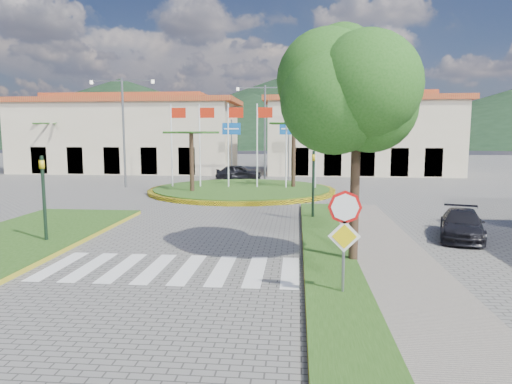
# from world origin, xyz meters

# --- Properties ---
(ground) EXTENTS (160.00, 160.00, 0.00)m
(ground) POSITION_xyz_m (0.00, 0.00, 0.00)
(ground) COLOR slate
(ground) RESTS_ON ground
(sidewalk_right) EXTENTS (4.00, 28.00, 0.15)m
(sidewalk_right) POSITION_xyz_m (6.00, 2.00, 0.07)
(sidewalk_right) COLOR gray
(sidewalk_right) RESTS_ON ground
(verge_right) EXTENTS (1.60, 28.00, 0.18)m
(verge_right) POSITION_xyz_m (4.80, 2.00, 0.09)
(verge_right) COLOR #234814
(verge_right) RESTS_ON ground
(median_left) EXTENTS (5.00, 14.00, 0.18)m
(median_left) POSITION_xyz_m (-6.50, 6.00, 0.09)
(median_left) COLOR #234814
(median_left) RESTS_ON ground
(crosswalk) EXTENTS (8.00, 3.00, 0.01)m
(crosswalk) POSITION_xyz_m (0.00, 4.00, 0.01)
(crosswalk) COLOR silver
(crosswalk) RESTS_ON ground
(roundabout_island) EXTENTS (12.70, 12.70, 6.00)m
(roundabout_island) POSITION_xyz_m (0.00, 22.00, 0.17)
(roundabout_island) COLOR yellow
(roundabout_island) RESTS_ON ground
(stop_sign) EXTENTS (0.80, 0.11, 2.65)m
(stop_sign) POSITION_xyz_m (4.90, 1.96, 1.79)
(stop_sign) COLOR slate
(stop_sign) RESTS_ON ground
(deciduous_tree) EXTENTS (3.60, 3.60, 6.80)m
(deciduous_tree) POSITION_xyz_m (5.50, 5.00, 5.18)
(deciduous_tree) COLOR black
(deciduous_tree) RESTS_ON ground
(traffic_light_left) EXTENTS (0.15, 0.18, 3.20)m
(traffic_light_left) POSITION_xyz_m (-5.20, 6.50, 1.94)
(traffic_light_left) COLOR black
(traffic_light_left) RESTS_ON ground
(traffic_light_right) EXTENTS (0.15, 0.18, 3.20)m
(traffic_light_right) POSITION_xyz_m (4.50, 12.00, 1.94)
(traffic_light_right) COLOR black
(traffic_light_right) RESTS_ON ground
(traffic_light_far) EXTENTS (0.18, 0.15, 3.20)m
(traffic_light_far) POSITION_xyz_m (8.00, 26.00, 1.94)
(traffic_light_far) COLOR black
(traffic_light_far) RESTS_ON ground
(direction_sign_west) EXTENTS (1.60, 0.14, 5.20)m
(direction_sign_west) POSITION_xyz_m (-2.00, 30.97, 3.53)
(direction_sign_west) COLOR slate
(direction_sign_west) RESTS_ON ground
(direction_sign_east) EXTENTS (1.60, 0.14, 5.20)m
(direction_sign_east) POSITION_xyz_m (3.00, 30.97, 3.53)
(direction_sign_east) COLOR slate
(direction_sign_east) RESTS_ON ground
(street_lamp_centre) EXTENTS (4.80, 0.16, 8.00)m
(street_lamp_centre) POSITION_xyz_m (1.00, 30.00, 4.50)
(street_lamp_centre) COLOR slate
(street_lamp_centre) RESTS_ON ground
(street_lamp_west) EXTENTS (4.80, 0.16, 8.00)m
(street_lamp_west) POSITION_xyz_m (-9.00, 24.00, 4.50)
(street_lamp_west) COLOR slate
(street_lamp_west) RESTS_ON ground
(building_left) EXTENTS (23.32, 9.54, 8.05)m
(building_left) POSITION_xyz_m (-14.00, 38.00, 3.90)
(building_left) COLOR beige
(building_left) RESTS_ON ground
(building_right) EXTENTS (19.08, 9.54, 8.05)m
(building_right) POSITION_xyz_m (10.00, 38.00, 3.90)
(building_right) COLOR beige
(building_right) RESTS_ON ground
(hill_far_west) EXTENTS (140.00, 140.00, 22.00)m
(hill_far_west) POSITION_xyz_m (-55.00, 140.00, 11.00)
(hill_far_west) COLOR black
(hill_far_west) RESTS_ON ground
(hill_far_mid) EXTENTS (180.00, 180.00, 30.00)m
(hill_far_mid) POSITION_xyz_m (15.00, 160.00, 15.00)
(hill_far_mid) COLOR black
(hill_far_mid) RESTS_ON ground
(hill_near_back) EXTENTS (110.00, 110.00, 16.00)m
(hill_near_back) POSITION_xyz_m (-10.00, 130.00, 8.00)
(hill_near_back) COLOR black
(hill_near_back) RESTS_ON ground
(white_van) EXTENTS (5.41, 3.62, 1.38)m
(white_van) POSITION_xyz_m (-5.51, 35.83, 0.69)
(white_van) COLOR white
(white_van) RESTS_ON ground
(car_dark_a) EXTENTS (4.15, 2.19, 1.35)m
(car_dark_a) POSITION_xyz_m (-1.28, 30.00, 0.67)
(car_dark_a) COLOR black
(car_dark_a) RESTS_ON ground
(car_dark_b) EXTENTS (3.93, 2.46, 1.22)m
(car_dark_b) POSITION_xyz_m (10.72, 34.75, 0.61)
(car_dark_b) COLOR black
(car_dark_b) RESTS_ON ground
(car_side_right) EXTENTS (2.54, 4.03, 1.09)m
(car_side_right) POSITION_xyz_m (10.04, 8.90, 0.54)
(car_side_right) COLOR black
(car_side_right) RESTS_ON ground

